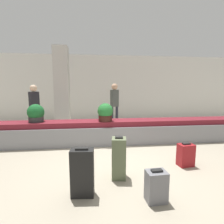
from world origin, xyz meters
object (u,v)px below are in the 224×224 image
at_px(suitcase_0, 186,155).
at_px(suitcase_3, 82,173).
at_px(potted_plant_1, 36,114).
at_px(traveler_0, 114,101).
at_px(traveler_1, 34,104).
at_px(potted_plant_0, 105,113).
at_px(suitcase_2, 119,158).
at_px(suitcase_1, 156,186).
at_px(pillar, 62,89).

height_order(suitcase_0, suitcase_3, suitcase_3).
bearing_deg(potted_plant_1, suitcase_3, -61.08).
height_order(suitcase_3, traveler_0, traveler_0).
height_order(potted_plant_1, traveler_1, traveler_1).
relative_size(traveler_0, traveler_1, 1.03).
distance_m(suitcase_3, potted_plant_0, 2.57).
distance_m(suitcase_2, suitcase_3, 0.79).
relative_size(suitcase_1, potted_plant_0, 0.94).
xyz_separation_m(pillar, suitcase_1, (2.07, -4.82, -1.37)).
bearing_deg(potted_plant_1, suitcase_2, -45.83).
distance_m(pillar, traveler_1, 1.20).
distance_m(pillar, suitcase_2, 4.57).
distance_m(suitcase_1, traveler_0, 4.89).
bearing_deg(potted_plant_0, traveler_0, 75.60).
bearing_deg(potted_plant_0, pillar, 126.11).
relative_size(pillar, suitcase_1, 6.53).
bearing_deg(pillar, suitcase_0, -50.33).
distance_m(suitcase_1, suitcase_3, 1.11).
relative_size(suitcase_1, traveler_0, 0.27).
xyz_separation_m(suitcase_0, traveler_0, (-1.04, 3.76, 0.86)).
bearing_deg(traveler_1, suitcase_0, 96.25).
relative_size(suitcase_2, traveler_1, 0.45).
distance_m(suitcase_1, traveler_1, 5.25).
height_order(suitcase_2, potted_plant_1, potted_plant_1).
xyz_separation_m(potted_plant_0, traveler_1, (-2.44, 1.55, 0.12)).
bearing_deg(traveler_1, suitcase_1, 79.69).
bearing_deg(suitcase_0, suitcase_3, -165.82).
distance_m(traveler_0, traveler_1, 3.03).
relative_size(pillar, traveler_0, 1.77).
bearing_deg(suitcase_1, potted_plant_0, 97.94).
bearing_deg(potted_plant_0, potted_plant_1, 176.08).
bearing_deg(suitcase_2, potted_plant_1, 143.18).
bearing_deg(traveler_0, suitcase_3, -136.11).
xyz_separation_m(suitcase_3, traveler_0, (1.08, 4.56, 0.72)).
relative_size(potted_plant_1, traveler_1, 0.29).
bearing_deg(traveler_0, suitcase_2, -128.98).
xyz_separation_m(suitcase_0, suitcase_2, (-1.49, -0.34, 0.14)).
bearing_deg(suitcase_1, suitcase_2, 118.19).
height_order(potted_plant_0, traveler_1, traveler_1).
distance_m(suitcase_0, suitcase_2, 1.53).
relative_size(suitcase_2, traveler_0, 0.44).
bearing_deg(suitcase_2, suitcase_1, -49.62).
height_order(pillar, traveler_1, pillar).
bearing_deg(traveler_1, potted_plant_0, 102.40).
relative_size(suitcase_1, traveler_1, 0.28).
bearing_deg(suitcase_0, potted_plant_0, 127.26).
height_order(suitcase_0, potted_plant_1, potted_plant_1).
height_order(suitcase_1, suitcase_2, suitcase_2).
xyz_separation_m(pillar, potted_plant_1, (-0.43, -1.97, -0.68)).
xyz_separation_m(suitcase_3, potted_plant_0, (0.54, 2.45, 0.56)).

